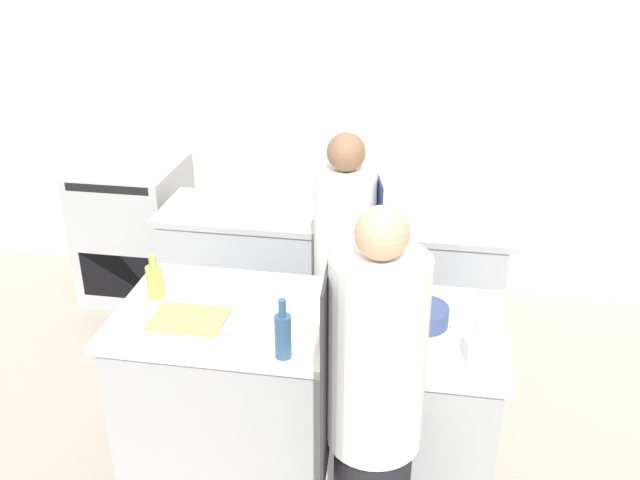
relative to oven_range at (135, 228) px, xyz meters
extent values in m
plane|color=#A89E8E|center=(1.65, -1.71, -0.50)|extent=(16.00, 16.00, 0.00)
cube|color=silver|center=(1.65, 0.42, 0.90)|extent=(8.00, 0.06, 2.80)
cube|color=#A8AAAF|center=(1.65, -1.71, -0.06)|extent=(1.81, 0.81, 0.88)
cube|color=white|center=(1.65, -1.71, 0.40)|extent=(1.89, 0.85, 0.04)
cube|color=#A8AAAF|center=(1.58, -0.46, -0.06)|extent=(2.17, 0.59, 0.88)
cube|color=#A8AAAF|center=(1.58, -0.46, 0.40)|extent=(2.26, 0.61, 0.04)
cube|color=#A8AAAF|center=(0.00, 0.00, 0.00)|extent=(0.71, 0.74, 0.99)
cube|color=black|center=(0.00, -0.36, -0.22)|extent=(0.57, 0.01, 0.35)
cube|color=black|center=(0.00, -0.36, 0.46)|extent=(0.60, 0.01, 0.06)
cylinder|color=silver|center=(2.04, -2.41, 0.73)|extent=(0.36, 0.36, 0.79)
cube|color=#2D2D33|center=(1.85, -2.42, 0.62)|extent=(0.03, 0.35, 0.89)
sphere|color=tan|center=(2.04, -2.41, 1.22)|extent=(0.19, 0.19, 0.19)
cylinder|color=black|center=(1.73, -1.04, -0.12)|extent=(0.29, 0.29, 0.75)
cylinder|color=white|center=(1.73, -1.04, 0.60)|extent=(0.34, 0.34, 0.68)
cube|color=#19234C|center=(1.90, -1.00, 0.50)|extent=(0.08, 0.32, 0.79)
sphere|color=brown|center=(1.73, -1.04, 1.04)|extent=(0.21, 0.21, 0.21)
cylinder|color=silver|center=(2.43, -1.98, 0.51)|extent=(0.06, 0.06, 0.18)
cylinder|color=silver|center=(2.43, -1.98, 0.63)|extent=(0.03, 0.03, 0.07)
cylinder|color=black|center=(1.98, -1.65, 0.53)|extent=(0.07, 0.07, 0.21)
cylinder|color=black|center=(1.98, -1.65, 0.67)|extent=(0.03, 0.03, 0.08)
cylinder|color=#2D5175|center=(1.60, -2.04, 0.53)|extent=(0.07, 0.07, 0.21)
cylinder|color=#2D5175|center=(1.60, -2.04, 0.67)|extent=(0.03, 0.03, 0.08)
cylinder|color=#B2A84C|center=(0.86, -1.64, 0.51)|extent=(0.08, 0.08, 0.17)
cylinder|color=#B2A84C|center=(0.86, -1.64, 0.63)|extent=(0.04, 0.04, 0.07)
cylinder|color=navy|center=(2.19, -1.67, 0.47)|extent=(0.26, 0.26, 0.09)
cylinder|color=tan|center=(1.86, -1.90, 0.46)|extent=(0.26, 0.26, 0.08)
cube|color=tan|center=(1.09, -1.82, 0.43)|extent=(0.35, 0.26, 0.01)
camera|label=1|loc=(2.20, -4.58, 2.24)|focal=40.00mm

